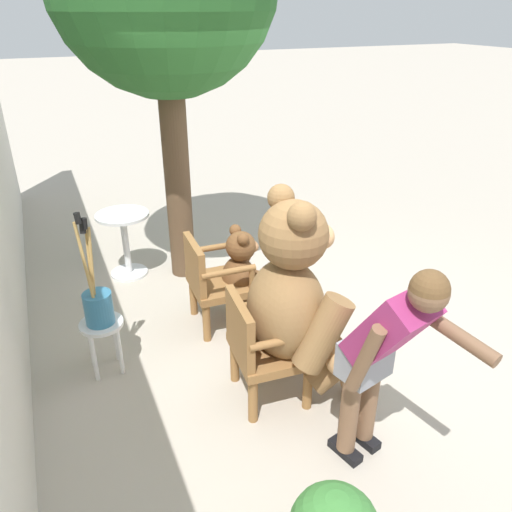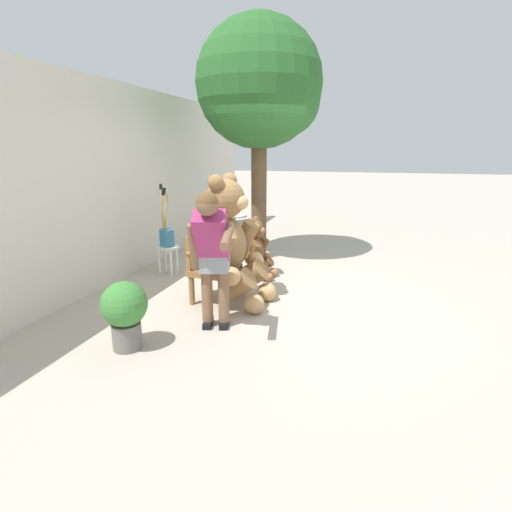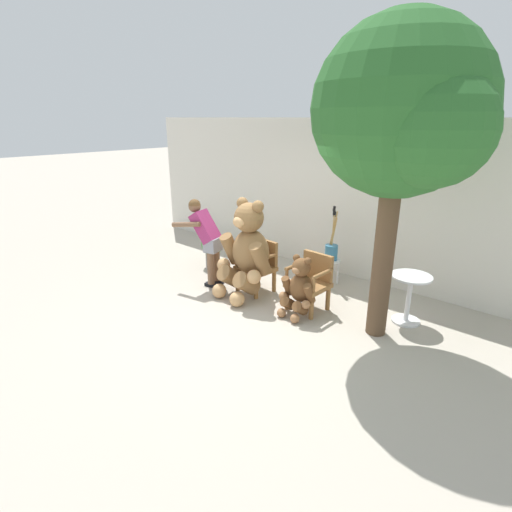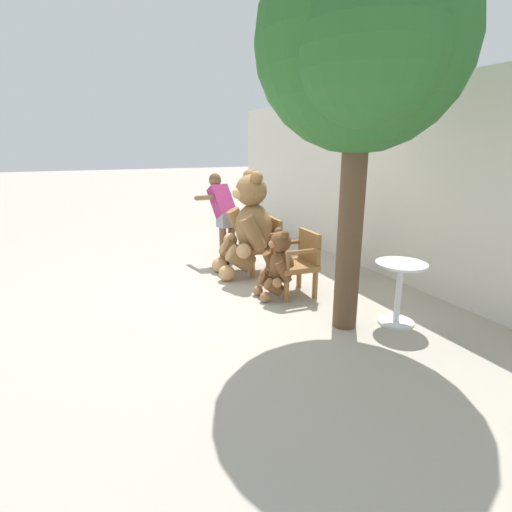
# 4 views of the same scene
# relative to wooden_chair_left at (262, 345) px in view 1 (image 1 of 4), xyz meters

# --- Properties ---
(ground_plane) EXTENTS (60.00, 60.00, 0.00)m
(ground_plane) POSITION_rel_wooden_chair_left_xyz_m (0.52, -0.70, -0.46)
(ground_plane) COLOR #B2A899
(wooden_chair_left) EXTENTS (0.60, 0.57, 0.86)m
(wooden_chair_left) POSITION_rel_wooden_chair_left_xyz_m (0.00, 0.00, 0.00)
(wooden_chair_left) COLOR olive
(wooden_chair_left) RESTS_ON ground
(wooden_chair_right) EXTENTS (0.58, 0.55, 0.86)m
(wooden_chair_right) POSITION_rel_wooden_chair_left_xyz_m (1.06, 0.00, 0.00)
(wooden_chair_right) COLOR olive
(wooden_chair_right) RESTS_ON ground
(teddy_bear_large) EXTENTS (0.97, 0.94, 1.61)m
(teddy_bear_large) POSITION_rel_wooden_chair_left_xyz_m (-0.01, -0.27, 0.32)
(teddy_bear_large) COLOR olive
(teddy_bear_large) RESTS_ON ground
(teddy_bear_small) EXTENTS (0.55, 0.53, 0.92)m
(teddy_bear_small) POSITION_rel_wooden_chair_left_xyz_m (1.05, -0.29, -0.01)
(teddy_bear_small) COLOR brown
(teddy_bear_small) RESTS_ON ground
(person_visitor) EXTENTS (0.77, 0.60, 1.50)m
(person_visitor) POSITION_rel_wooden_chair_left_xyz_m (-0.85, -0.39, 0.44)
(person_visitor) COLOR black
(person_visitor) RESTS_ON ground
(white_stool) EXTENTS (0.34, 0.34, 0.46)m
(white_stool) POSITION_rel_wooden_chair_left_xyz_m (0.78, 1.03, -0.11)
(white_stool) COLOR white
(white_stool) RESTS_ON ground
(brush_bucket) EXTENTS (0.22, 0.22, 0.94)m
(brush_bucket) POSITION_rel_wooden_chair_left_xyz_m (0.78, 1.03, 0.18)
(brush_bucket) COLOR teal
(brush_bucket) RESTS_ON white_stool
(round_side_table) EXTENTS (0.56, 0.56, 0.72)m
(round_side_table) POSITION_rel_wooden_chair_left_xyz_m (2.35, 0.56, -0.01)
(round_side_table) COLOR silver
(round_side_table) RESTS_ON ground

